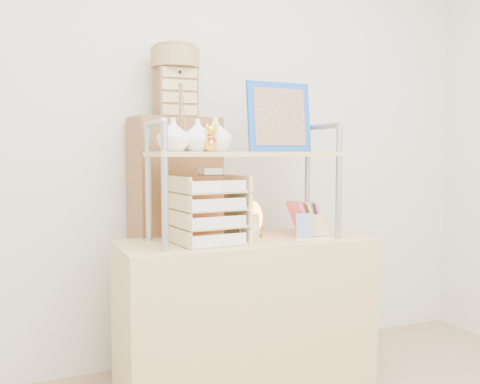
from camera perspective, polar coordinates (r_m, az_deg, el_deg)
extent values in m
cube|color=silver|center=(3.01, -3.28, 6.72)|extent=(3.40, 0.02, 2.60)
cube|color=tan|center=(2.66, 0.49, -13.09)|extent=(1.20, 0.50, 0.75)
cube|color=brown|center=(2.86, -6.86, -5.75)|extent=(0.48, 0.29, 1.35)
cylinder|color=#999DA7|center=(2.27, -8.03, 0.58)|extent=(0.03, 0.03, 0.55)
cylinder|color=#999DA7|center=(2.56, -9.74, 0.96)|extent=(0.03, 0.03, 0.55)
cylinder|color=#999DA7|center=(2.41, -9.01, 7.32)|extent=(0.03, 0.30, 0.03)
cylinder|color=#999DA7|center=(2.62, 10.48, 1.03)|extent=(0.03, 0.03, 0.55)
cylinder|color=#999DA7|center=(2.88, 7.21, 1.34)|extent=(0.03, 0.03, 0.55)
cylinder|color=#999DA7|center=(2.75, 8.83, 6.93)|extent=(0.03, 0.30, 0.03)
cube|color=tan|center=(2.54, 0.50, 4.07)|extent=(0.90, 0.34, 0.02)
imported|color=white|center=(2.41, -7.14, 6.08)|extent=(0.14, 0.14, 0.15)
imported|color=white|center=(2.46, -4.53, 6.05)|extent=(0.14, 0.14, 0.15)
imported|color=white|center=(2.51, -2.65, 6.14)|extent=(0.15, 0.15, 0.16)
cylinder|color=#2552A0|center=(2.57, -6.19, 5.41)|extent=(0.07, 0.07, 0.10)
cube|color=blue|center=(2.74, 4.20, 7.99)|extent=(0.36, 0.07, 0.35)
cube|color=brown|center=(2.73, 4.30, 8.00)|extent=(0.29, 0.05, 0.29)
cube|color=#CD59A3|center=(2.74, 7.94, -2.80)|extent=(0.06, 0.12, 0.17)
cube|color=#588844|center=(2.75, 7.33, -2.78)|extent=(0.07, 0.12, 0.17)
cube|color=tan|center=(2.72, 7.14, -2.85)|extent=(0.07, 0.13, 0.17)
cube|color=#CB4E2F|center=(2.72, 6.53, -2.82)|extent=(0.08, 0.14, 0.16)
cube|color=#CD59A3|center=(2.70, 6.33, -2.90)|extent=(0.08, 0.14, 0.16)
cube|color=tan|center=(2.48, -3.28, -5.33)|extent=(0.31, 0.29, 0.01)
cube|color=white|center=(2.35, -2.22, -5.18)|extent=(0.26, 0.03, 0.05)
cube|color=tan|center=(2.47, -3.29, -3.52)|extent=(0.31, 0.29, 0.01)
cube|color=white|center=(2.34, -2.22, -3.28)|extent=(0.26, 0.03, 0.05)
cube|color=tan|center=(2.46, -3.30, -1.70)|extent=(0.31, 0.29, 0.01)
cube|color=white|center=(2.33, -2.23, -1.35)|extent=(0.26, 0.03, 0.05)
cube|color=tan|center=(2.45, -3.31, 0.14)|extent=(0.31, 0.29, 0.01)
cube|color=white|center=(2.33, -2.23, 0.58)|extent=(0.26, 0.03, 0.05)
cube|color=beige|center=(2.43, -3.16, 2.20)|extent=(0.09, 0.09, 0.03)
cylinder|color=brown|center=(2.67, 1.26, -4.56)|extent=(0.10, 0.10, 0.02)
ellipsoid|color=orange|center=(2.65, 1.27, -2.64)|extent=(0.12, 0.11, 0.16)
cube|color=tan|center=(2.50, 0.94, -3.88)|extent=(0.10, 0.06, 0.13)
cylinder|color=white|center=(2.48, 1.13, -3.82)|extent=(0.06, 0.02, 0.07)
cube|color=white|center=(2.63, 7.76, -4.89)|extent=(0.18, 0.09, 0.01)
cube|color=navy|center=(2.60, 6.89, -3.55)|extent=(0.09, 0.04, 0.12)
cube|color=tan|center=(2.65, 8.55, -3.51)|extent=(0.09, 0.04, 0.11)
cube|color=brown|center=(2.81, -6.89, 10.46)|extent=(0.20, 0.15, 0.25)
cube|color=tan|center=(2.73, -6.42, 8.68)|extent=(0.18, 0.01, 0.05)
cube|color=tan|center=(2.73, -6.43, 9.98)|extent=(0.18, 0.01, 0.05)
cube|color=tan|center=(2.74, -6.45, 11.28)|extent=(0.18, 0.01, 0.05)
cube|color=tan|center=(2.75, -6.46, 12.57)|extent=(0.18, 0.01, 0.05)
cylinder|color=olive|center=(2.84, -6.93, 13.97)|extent=(0.25, 0.25, 0.10)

